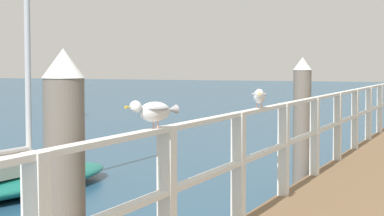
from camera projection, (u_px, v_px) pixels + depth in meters
pier_railing at (315, 127)px, 9.81m from camera, size 0.12×16.74×1.13m
dock_piling_near at (65, 207)px, 4.64m from camera, size 0.29×0.29×2.19m
dock_piling_far at (302, 126)px, 10.66m from camera, size 0.29×0.29×2.19m
seagull_foreground at (154, 111)px, 5.01m from camera, size 0.25×0.45×0.21m
seagull_background at (259, 96)px, 7.33m from camera, size 0.24×0.47×0.21m
boat_1 at (18, 175)px, 11.00m from camera, size 1.79×4.26×5.59m
channel_buoy at (75, 107)px, 27.20m from camera, size 0.70×0.70×1.40m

